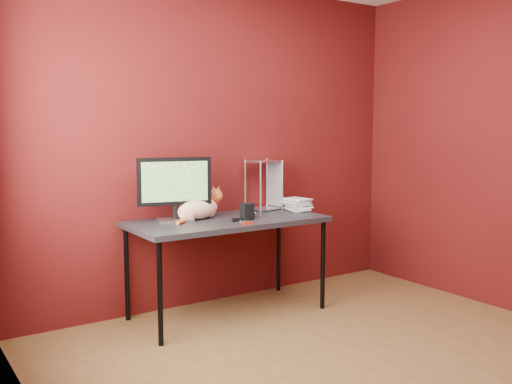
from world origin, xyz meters
TOP-DOWN VIEW (x-y plane):
  - room at (0.00, 0.00)m, footprint 3.52×3.52m
  - desk at (-0.15, 1.37)m, footprint 1.50×0.70m
  - monitor at (-0.53, 1.49)m, footprint 0.54×0.23m
  - cat at (-0.34, 1.48)m, footprint 0.48×0.29m
  - skull_mug at (0.02, 1.31)m, footprint 0.09×0.09m
  - speaker at (-0.04, 1.27)m, footprint 0.11×0.11m
  - book_stack at (0.48, 1.44)m, footprint 0.22×0.26m
  - wire_rack at (0.35, 1.61)m, footprint 0.27×0.23m
  - pocket_knife at (-0.15, 1.08)m, footprint 0.08×0.03m
  - black_gadget at (-0.16, 1.23)m, footprint 0.06×0.04m
  - washer at (-0.12, 1.21)m, footprint 0.04×0.04m

SIDE VIEW (x-z plane):
  - desk at x=-0.15m, z-range 0.32..1.07m
  - washer at x=-0.12m, z-range 0.75..0.75m
  - pocket_knife at x=-0.15m, z-range 0.75..0.77m
  - black_gadget at x=-0.16m, z-range 0.75..0.78m
  - skull_mug at x=0.02m, z-range 0.75..0.84m
  - speaker at x=-0.04m, z-range 0.75..0.87m
  - cat at x=-0.34m, z-range 0.71..0.95m
  - wire_rack at x=0.35m, z-range 0.75..1.17m
  - monitor at x=-0.53m, z-range 0.78..1.25m
  - book_stack at x=0.48m, z-range 0.75..1.87m
  - room at x=0.00m, z-range 0.14..2.75m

